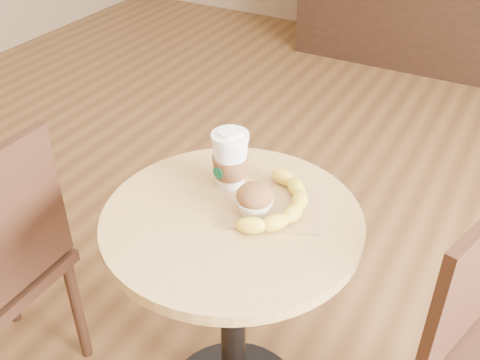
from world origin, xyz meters
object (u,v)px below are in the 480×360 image
at_px(cafe_table, 233,289).
at_px(coffee_cup, 230,161).
at_px(banana, 280,204).
at_px(muffin, 254,200).

height_order(cafe_table, coffee_cup, coffee_cup).
xyz_separation_m(cafe_table, banana, (0.09, 0.07, 0.27)).
bearing_deg(banana, muffin, -141.26).
xyz_separation_m(coffee_cup, banana, (0.16, -0.04, -0.05)).
xyz_separation_m(cafe_table, coffee_cup, (-0.07, 0.12, 0.32)).
height_order(muffin, banana, muffin).
relative_size(cafe_table, banana, 2.62).
distance_m(coffee_cup, banana, 0.17).
height_order(coffee_cup, muffin, coffee_cup).
distance_m(coffee_cup, muffin, 0.14).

